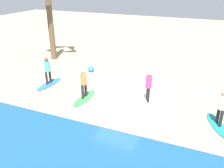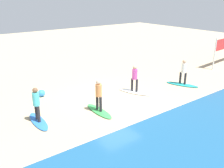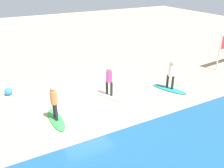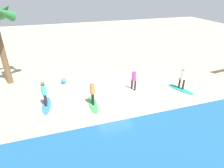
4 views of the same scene
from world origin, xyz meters
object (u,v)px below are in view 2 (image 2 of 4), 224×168
beach_ball (41,93)px  surfer_teal (184,70)px  surfboard_green (99,111)px  surfer_green (99,93)px  surfer_white (135,76)px  surfboard_teal (182,84)px  surfer_blue (36,102)px  surfboard_white (134,92)px  surfboard_blue (38,121)px

beach_ball → surfer_teal: bearing=155.5°
surfboard_green → surfer_green: (0.00, 0.00, 0.99)m
surfer_white → surfboard_teal: bearing=164.9°
surfboard_teal → surfer_white: (3.43, -0.92, 0.99)m
surfer_teal → beach_ball: 9.06m
surfer_teal → surfer_blue: same height
surfboard_white → surfboard_green: same height
surfer_teal → surfboard_blue: surfer_teal is taller
surfer_blue → surfer_teal: bearing=175.2°
surfboard_blue → surfer_teal: bearing=88.6°
surfboard_green → surfboard_blue: bearing=-103.8°
surfboard_teal → surfboard_blue: 9.61m
surfboard_green → beach_ball: bearing=-156.0°
surfboard_white → beach_ball: bearing=-142.1°
surfboard_teal → surfer_teal: bearing=-0.0°
surfer_white → surfboard_blue: size_ratio=0.78×
surfboard_white → surfboard_green: size_ratio=1.00×
surfboard_blue → surfer_blue: bearing=3.4°
surfer_teal → beach_ball: bearing=-24.5°
surfboard_green → surfer_green: 0.99m
surfer_teal → surfer_green: bearing=0.0°
surfboard_blue → beach_ball: size_ratio=4.96×
surfboard_white → surfer_blue: 6.23m
surfer_white → surfboard_blue: 6.23m
surfboard_teal → surfboard_white: (3.43, -0.92, 0.00)m
surfboard_white → surfboard_green: bearing=-95.7°
surfer_teal → surfboard_green: size_ratio=0.78×
surfer_blue → surfboard_blue: bearing=-90.0°
surfer_white → surfboard_green: bearing=15.9°
surfer_green → surfboard_blue: (2.90, -0.80, -0.99)m
surfboard_teal → surfer_blue: 9.66m
surfer_teal → surfboard_green: 6.75m
surfboard_green → surfboard_teal: bearing=91.6°
surfer_teal → surfboard_blue: bearing=-4.8°
surfer_blue → surfboard_green: bearing=164.5°
surfboard_green → surfboard_blue: same height
surfer_white → surfboard_green: (3.24, 0.93, -0.99)m
surfboard_teal → surfer_teal: (0.00, 0.00, 0.99)m
surfboard_blue → surfer_blue: 0.99m
surfboard_teal → surfer_teal: 0.99m
surfboard_green → surfer_blue: bearing=-103.8°
surfboard_green → beach_ball: beach_ball is taller
surfboard_teal → surfer_green: 6.75m
surfboard_blue → surfboard_teal: bearing=88.6°
surfboard_white → surfboard_blue: bearing=-110.5°
surfer_white → surfer_green: size_ratio=1.00×
surfboard_green → surfer_green: surfer_green is taller
surfboard_teal → surfer_green: surfer_green is taller
surfboard_teal → surfer_white: surfer_white is taller
surfer_green → surfer_blue: size_ratio=1.00×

